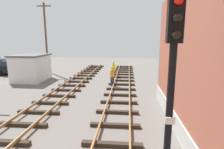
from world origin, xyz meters
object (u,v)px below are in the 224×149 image
object	(u,v)px
parked_car_black	(14,68)
track_worker_foreground	(112,76)
track_worker_distant	(113,69)
control_hut	(31,68)
utility_pole_far	(46,37)
signal_mast	(172,79)
parked_car_blue	(4,65)

from	to	relation	value
parked_car_black	track_worker_foreground	xyz separation A→B (m)	(12.60, -4.30, 0.03)
track_worker_foreground	track_worker_distant	world-z (taller)	same
parked_car_black	control_hut	bearing A→B (deg)	-35.94
utility_pole_far	track_worker_distant	world-z (taller)	utility_pole_far
signal_mast	control_hut	size ratio (longest dim) A/B	1.39
signal_mast	parked_car_black	world-z (taller)	signal_mast
signal_mast	parked_car_blue	xyz separation A→B (m)	(-17.81, 18.19, -2.42)
signal_mast	utility_pole_far	xyz separation A→B (m)	(-11.71, 18.25, 1.28)
control_hut	track_worker_distant	world-z (taller)	control_hut
parked_car_blue	utility_pole_far	world-z (taller)	utility_pole_far
parked_car_black	utility_pole_far	xyz separation A→B (m)	(3.44, 2.01, 3.71)
parked_car_blue	utility_pole_far	bearing A→B (deg)	0.54
parked_car_black	signal_mast	bearing A→B (deg)	-46.99
track_worker_foreground	parked_car_black	bearing A→B (deg)	161.18
control_hut	track_worker_distant	bearing A→B (deg)	16.84
parked_car_blue	track_worker_foreground	size ratio (longest dim) A/B	2.25
signal_mast	utility_pole_far	distance (m)	21.72
parked_car_blue	track_worker_foreground	xyz separation A→B (m)	(15.27, -6.25, 0.03)
control_hut	parked_car_blue	world-z (taller)	control_hut
parked_car_blue	track_worker_distant	world-z (taller)	track_worker_distant
track_worker_distant	parked_car_black	bearing A→B (deg)	178.95
parked_car_blue	control_hut	bearing A→B (deg)	-36.08
track_worker_foreground	utility_pole_far	bearing A→B (deg)	145.47
utility_pole_far	signal_mast	bearing A→B (deg)	-57.31
control_hut	parked_car_black	size ratio (longest dim) A/B	0.90
control_hut	utility_pole_far	bearing A→B (deg)	95.09
signal_mast	track_worker_foreground	size ratio (longest dim) A/B	2.83
utility_pole_far	control_hut	bearing A→B (deg)	-84.91
parked_car_blue	track_worker_foreground	bearing A→B (deg)	-22.26
signal_mast	parked_car_blue	bearing A→B (deg)	134.39
parked_car_black	parked_car_blue	world-z (taller)	same
track_worker_foreground	parked_car_blue	bearing A→B (deg)	157.74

